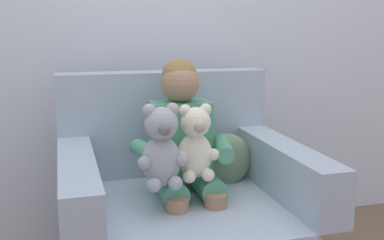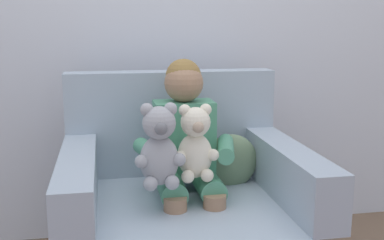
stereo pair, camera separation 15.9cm
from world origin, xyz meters
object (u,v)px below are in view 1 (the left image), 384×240
plush_cream (196,144)px  plush_grey (162,149)px  throw_pillow (225,161)px  armchair (182,225)px  seated_child (184,146)px

plush_cream → plush_grey: (-0.15, -0.06, 0.01)m
plush_cream → throw_pillow: (0.21, 0.24, -0.15)m
plush_cream → plush_grey: 0.16m
armchair → plush_cream: size_ratio=3.27×
seated_child → plush_cream: 0.14m
seated_child → throw_pillow: (0.22, 0.10, -0.11)m
armchair → plush_cream: armchair is taller
throw_pillow → seated_child: bearing=-156.2°
seated_child → plush_grey: size_ratio=2.51×
armchair → plush_cream: 0.40m
plush_cream → throw_pillow: size_ratio=1.19×
seated_child → throw_pillow: seated_child is taller
armchair → seated_child: (0.02, 0.04, 0.34)m
seated_child → plush_grey: bearing=-120.4°
throw_pillow → armchair: bearing=-151.1°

